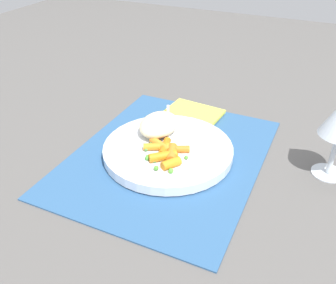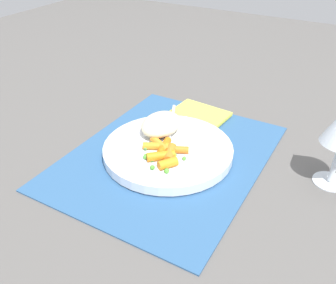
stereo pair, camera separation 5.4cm
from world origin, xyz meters
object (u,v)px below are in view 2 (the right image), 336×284
object	(u,v)px
rice_mound	(161,124)
carrot_portion	(165,151)
plate	(168,150)
fork	(170,134)
napkin	(199,114)

from	to	relation	value
rice_mound	carrot_portion	distance (m)	0.09
rice_mound	carrot_portion	size ratio (longest dim) A/B	1.08
plate	carrot_portion	bearing A→B (deg)	17.36
fork	rice_mound	bearing A→B (deg)	-99.03
fork	napkin	xyz separation A→B (m)	(-0.14, 0.00, -0.02)
carrot_portion	napkin	xyz separation A→B (m)	(-0.21, -0.02, -0.02)
carrot_portion	plate	bearing A→B (deg)	-162.64
carrot_portion	fork	world-z (taller)	carrot_portion
rice_mound	napkin	xyz separation A→B (m)	(-0.14, 0.02, -0.03)
fork	carrot_portion	bearing A→B (deg)	21.64
carrot_portion	napkin	distance (m)	0.21
plate	carrot_portion	xyz separation A→B (m)	(0.03, 0.01, 0.02)
rice_mound	fork	world-z (taller)	rice_mound
plate	napkin	world-z (taller)	plate
plate	carrot_portion	world-z (taller)	carrot_portion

